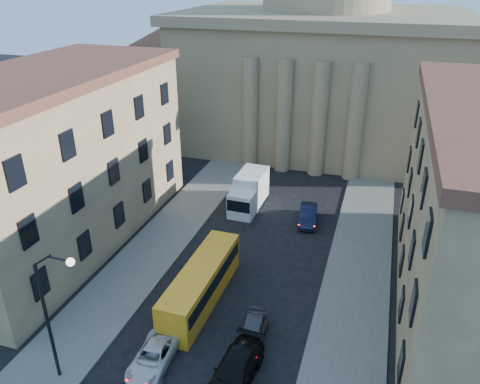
{
  "coord_description": "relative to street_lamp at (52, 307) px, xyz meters",
  "views": [
    {
      "loc": [
        8.79,
        -8.09,
        21.92
      ],
      "look_at": [
        0.7,
        17.55,
        8.96
      ],
      "focal_mm": 35.0,
      "sensor_mm": 36.0,
      "label": 1
    }
  ],
  "objects": [
    {
      "name": "car_right_far",
      "position": [
        9.52,
        6.38,
        -4.57
      ],
      "size": [
        2.09,
        4.37,
        1.44
      ],
      "primitive_type": "imported",
      "rotation": [
        0.0,
        0.0,
        0.09
      ],
      "color": "#454449",
      "rests_on": "ground"
    },
    {
      "name": "sidewalk_left",
      "position": [
        -1.53,
        10.0,
        -5.21
      ],
      "size": [
        5.0,
        60.0,
        0.15
      ],
      "primitive_type": "cube",
      "color": "#56554F",
      "rests_on": "ground"
    },
    {
      "name": "box_truck",
      "position": [
        3.94,
        24.3,
        -3.66
      ],
      "size": [
        2.62,
        6.31,
        3.43
      ],
      "rotation": [
        0.0,
        0.0,
        -0.03
      ],
      "color": "white",
      "rests_on": "ground"
    },
    {
      "name": "sidewalk_right",
      "position": [
        15.47,
        10.0,
        -5.21
      ],
      "size": [
        5.0,
        60.0,
        0.15
      ],
      "primitive_type": "cube",
      "color": "#56554F",
      "rests_on": "ground"
    },
    {
      "name": "car_left_mid",
      "position": [
        4.38,
        2.48,
        -4.65
      ],
      "size": [
        2.36,
        4.7,
        1.28
      ],
      "primitive_type": "imported",
      "rotation": [
        0.0,
        0.0,
        0.05
      ],
      "color": "silver",
      "rests_on": "ground"
    },
    {
      "name": "street_lamp",
      "position": [
        0.0,
        0.0,
        0.0
      ],
      "size": [
        2.62,
        0.44,
        8.83
      ],
      "color": "black",
      "rests_on": "ground"
    },
    {
      "name": "church",
      "position": [
        6.97,
        47.47,
        6.59
      ],
      "size": [
        68.02,
        28.76,
        36.6
      ],
      "color": "#816F4F",
      "rests_on": "ground"
    },
    {
      "name": "building_left",
      "position": [
        -10.03,
        14.0,
        2.14
      ],
      "size": [
        11.6,
        26.6,
        14.7
      ],
      "color": "tan",
      "rests_on": "ground"
    },
    {
      "name": "car_right_distant",
      "position": [
        10.21,
        22.97,
        -4.54
      ],
      "size": [
        2.09,
        4.7,
        1.5
      ],
      "primitive_type": "imported",
      "rotation": [
        0.0,
        0.0,
        0.11
      ],
      "color": "black",
      "rests_on": "ground"
    },
    {
      "name": "city_bus",
      "position": [
        4.88,
        9.17,
        -3.75
      ],
      "size": [
        2.51,
        10.17,
        2.86
      ],
      "rotation": [
        0.0,
        0.0,
        -0.02
      ],
      "color": "orange",
      "rests_on": "ground"
    },
    {
      "name": "car_right_mid",
      "position": [
        9.49,
        2.85,
        -4.5
      ],
      "size": [
        2.66,
        5.59,
        1.57
      ],
      "primitive_type": "imported",
      "rotation": [
        0.0,
        0.0,
        -0.08
      ],
      "color": "black",
      "rests_on": "ground"
    }
  ]
}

